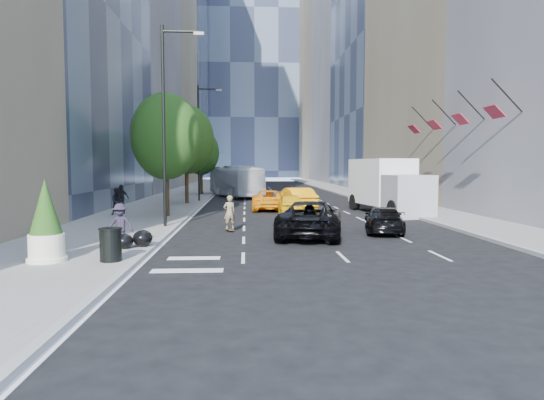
{
  "coord_description": "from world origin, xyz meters",
  "views": [
    {
      "loc": [
        -2.4,
        -20.72,
        3.21
      ],
      "look_at": [
        -1.17,
        1.89,
        1.6
      ],
      "focal_mm": 32.0,
      "sensor_mm": 36.0,
      "label": 1
    }
  ],
  "objects": [
    {
      "name": "trash_can",
      "position": [
        -6.73,
        -5.11,
        0.66
      ],
      "size": [
        0.68,
        0.68,
        1.02
      ],
      "primitive_type": "cylinder",
      "color": "black",
      "rests_on": "sidewalk_left"
    },
    {
      "name": "tower_left_end",
      "position": [
        -22.0,
        92.0,
        30.0
      ],
      "size": [
        20.0,
        28.0,
        60.0
      ],
      "primitive_type": "cube",
      "color": "#2E3448",
      "rests_on": "ground"
    },
    {
      "name": "city_bus",
      "position": [
        -3.48,
        29.32,
        1.6
      ],
      "size": [
        5.96,
        11.78,
        3.2
      ],
      "primitive_type": "imported",
      "rotation": [
        0.0,
        0.0,
        0.3
      ],
      "color": "silver",
      "rests_on": "ground"
    },
    {
      "name": "tower_right_far",
      "position": [
        22.0,
        98.0,
        25.0
      ],
      "size": [
        20.0,
        24.0,
        50.0
      ],
      "primitive_type": "cube",
      "color": "#746850",
      "rests_on": "ground"
    },
    {
      "name": "taxi_c",
      "position": [
        -0.75,
        14.2,
        0.72
      ],
      "size": [
        2.47,
        5.24,
        1.45
      ],
      "primitive_type": "imported",
      "rotation": [
        0.0,
        0.0,
        3.13
      ],
      "color": "orange",
      "rests_on": "ground"
    },
    {
      "name": "taxi_a",
      "position": [
        0.5,
        11.5,
        0.68
      ],
      "size": [
        1.71,
        4.03,
        1.36
      ],
      "primitive_type": "imported",
      "rotation": [
        0.0,
        0.0,
        3.17
      ],
      "color": "#EDB00C",
      "rests_on": "ground"
    },
    {
      "name": "facade_flags",
      "position": [
        10.64,
        10.0,
        6.18
      ],
      "size": [
        1.85,
        13.3,
        2.05
      ],
      "color": "black",
      "rests_on": "ground"
    },
    {
      "name": "black_sedan_mercedes",
      "position": [
        4.2,
        1.99,
        0.63
      ],
      "size": [
        2.66,
        4.6,
        1.25
      ],
      "primitive_type": "imported",
      "rotation": [
        0.0,
        0.0,
        2.92
      ],
      "color": "black",
      "rests_on": "ground"
    },
    {
      "name": "black_sedan_lincoln",
      "position": [
        0.5,
        0.87,
        0.82
      ],
      "size": [
        3.77,
        6.29,
        1.63
      ],
      "primitive_type": "imported",
      "rotation": [
        0.0,
        0.0,
        2.95
      ],
      "color": "black",
      "rests_on": "ground"
    },
    {
      "name": "skateboarder",
      "position": [
        -3.2,
        2.83,
        0.83
      ],
      "size": [
        0.7,
        0.57,
        1.65
      ],
      "primitive_type": "imported",
      "rotation": [
        0.0,
        0.0,
        3.47
      ],
      "color": "#7F6F4F",
      "rests_on": "ground"
    },
    {
      "name": "tower_left_mid",
      "position": [
        -22.0,
        42.0,
        22.5
      ],
      "size": [
        20.0,
        24.0,
        45.0
      ],
      "primitive_type": "cube",
      "color": "slate",
      "rests_on": "ground"
    },
    {
      "name": "sidewalk_right",
      "position": [
        10.0,
        30.0,
        0.07
      ],
      "size": [
        4.0,
        120.0,
        0.15
      ],
      "primitive_type": "cube",
      "color": "slate",
      "rests_on": "ground"
    },
    {
      "name": "tree_near",
      "position": [
        -7.2,
        9.0,
        4.97
      ],
      "size": [
        4.2,
        4.2,
        7.46
      ],
      "color": "#311E13",
      "rests_on": "sidewalk_left"
    },
    {
      "name": "ground",
      "position": [
        0.0,
        0.0,
        0.0
      ],
      "size": [
        160.0,
        160.0,
        0.0
      ],
      "primitive_type": "plane",
      "color": "black",
      "rests_on": "ground"
    },
    {
      "name": "taxi_d",
      "position": [
        1.2,
        15.5,
        0.71
      ],
      "size": [
        3.83,
        5.24,
        1.41
      ],
      "primitive_type": "imported",
      "rotation": [
        0.0,
        0.0,
        2.71
      ],
      "color": "#E2B00B",
      "rests_on": "ground"
    },
    {
      "name": "tree_mid",
      "position": [
        -7.2,
        19.0,
        5.32
      ],
      "size": [
        4.5,
        4.5,
        7.99
      ],
      "color": "#311E13",
      "rests_on": "sidewalk_left"
    },
    {
      "name": "tower_right_mid",
      "position": [
        22.0,
        74.0,
        32.5
      ],
      "size": [
        20.0,
        24.0,
        65.0
      ],
      "primitive_type": "cube",
      "color": "slate",
      "rests_on": "ground"
    },
    {
      "name": "pedestrian_c",
      "position": [
        -7.19,
        -2.08,
        0.96
      ],
      "size": [
        1.1,
        0.71,
        1.62
      ],
      "primitive_type": "imported",
      "rotation": [
        0.0,
        0.0,
        -0.1
      ],
      "color": "#221C2B",
      "rests_on": "sidewalk_left"
    },
    {
      "name": "pedestrian_b",
      "position": [
        -10.78,
        12.36,
        1.05
      ],
      "size": [
        1.13,
        0.73,
        1.79
      ],
      "primitive_type": "imported",
      "rotation": [
        0.0,
        0.0,
        2.84
      ],
      "color": "black",
      "rests_on": "sidewalk_left"
    },
    {
      "name": "planter_shrub",
      "position": [
        -8.78,
        -5.0,
        1.41
      ],
      "size": [
        1.1,
        1.1,
        2.65
      ],
      "color": "#EFEAC6",
      "rests_on": "sidewalk_left"
    },
    {
      "name": "taxi_b",
      "position": [
        1.2,
        14.0,
        0.82
      ],
      "size": [
        2.75,
        5.22,
        1.64
      ],
      "primitive_type": "imported",
      "rotation": [
        0.0,
        0.0,
        3.36
      ],
      "color": "orange",
      "rests_on": "ground"
    },
    {
      "name": "lamp_far",
      "position": [
        -6.32,
        22.0,
        5.81
      ],
      "size": [
        2.13,
        0.22,
        10.0
      ],
      "color": "black",
      "rests_on": "sidewalk_left"
    },
    {
      "name": "garbage_bags",
      "position": [
        -6.54,
        -2.47,
        0.45
      ],
      "size": [
        1.26,
        1.22,
        0.63
      ],
      "color": "black",
      "rests_on": "sidewalk_left"
    },
    {
      "name": "pedestrian_a",
      "position": [
        -10.37,
        9.75,
        0.99
      ],
      "size": [
        0.99,
        0.89,
        1.69
      ],
      "primitive_type": "imported",
      "rotation": [
        0.0,
        0.0,
        0.36
      ],
      "color": "black",
      "rests_on": "sidewalk_left"
    },
    {
      "name": "traffic_signal",
      "position": [
        -6.4,
        40.0,
        4.23
      ],
      "size": [
        2.48,
        0.53,
        5.2
      ],
      "color": "black",
      "rests_on": "sidewalk_left"
    },
    {
      "name": "box_truck",
      "position": [
        7.14,
        11.34,
        1.87
      ],
      "size": [
        3.97,
        8.02,
        3.67
      ],
      "rotation": [
        0.0,
        0.0,
        0.16
      ],
      "color": "silver",
      "rests_on": "ground"
    },
    {
      "name": "tower_distant",
      "position": [
        0.0,
        120.0,
        45.0
      ],
      "size": [
        40.0,
        20.0,
        90.0
      ],
      "primitive_type": "cube",
      "color": "#2E3448",
      "rests_on": "ground"
    },
    {
      "name": "lamp_near",
      "position": [
        -6.32,
        4.0,
        5.81
      ],
      "size": [
        2.13,
        0.22,
        10.0
      ],
      "color": "black",
      "rests_on": "sidewalk_left"
    },
    {
      "name": "sidewalk_left",
      "position": [
        -9.0,
        30.0,
        0.07
      ],
      "size": [
        6.0,
        120.0,
        0.15
      ],
      "primitive_type": "cube",
      "color": "slate",
      "rests_on": "ground"
    },
    {
      "name": "tree_far",
      "position": [
        -7.2,
        32.0,
        4.62
      ],
      "size": [
        3.9,
        3.9,
        6.92
      ],
      "color": "#311E13",
      "rests_on": "sidewalk_left"
    }
  ]
}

